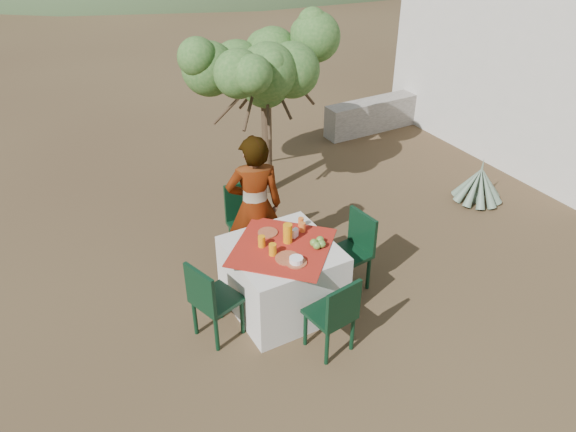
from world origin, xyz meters
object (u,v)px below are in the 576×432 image
object	(u,v)px
guesthouse	(561,48)
shrub_tree	(268,74)
person	(255,207)
chair_right	(354,247)
juice_pitcher	(288,233)
chair_near	(335,314)
chair_left	(211,299)
agave	(479,185)
table	(282,277)
chair_far	(247,219)

from	to	relation	value
guesthouse	shrub_tree	bearing A→B (deg)	172.94
shrub_tree	person	bearing A→B (deg)	-122.16
chair_right	juice_pitcher	xyz separation A→B (m)	(-0.76, 0.10, 0.38)
chair_near	person	world-z (taller)	person
chair_left	agave	xyz separation A→B (m)	(4.24, 0.70, -0.24)
juice_pitcher	chair_near	bearing A→B (deg)	-88.79
table	shrub_tree	world-z (taller)	shrub_tree
chair_far	chair_near	distance (m)	1.79
chair_far	juice_pitcher	size ratio (longest dim) A/B	4.60
chair_left	guesthouse	distance (m)	7.14
shrub_tree	guesthouse	bearing A→B (deg)	-7.06
chair_near	chair_right	world-z (taller)	chair_right
chair_far	chair_left	distance (m)	1.38
guesthouse	agave	bearing A→B (deg)	-156.95
table	guesthouse	bearing A→B (deg)	15.98
chair_far	chair_right	size ratio (longest dim) A/B	1.08
shrub_tree	agave	world-z (taller)	shrub_tree
shrub_tree	agave	distance (m)	3.25
table	chair_right	distance (m)	0.86
person	chair_far	bearing A→B (deg)	-76.54
shrub_tree	table	bearing A→B (deg)	-114.62
table	chair_right	bearing A→B (deg)	-3.24
guesthouse	juice_pitcher	xyz separation A→B (m)	(-5.93, -1.67, -0.63)
table	chair_far	size ratio (longest dim) A/B	1.37
chair_right	chair_far	bearing A→B (deg)	-148.93
table	chair_left	size ratio (longest dim) A/B	1.48
chair_near	agave	size ratio (longest dim) A/B	1.17
shrub_tree	juice_pitcher	bearing A→B (deg)	-113.22
agave	juice_pitcher	bearing A→B (deg)	-170.32
person	juice_pitcher	bearing A→B (deg)	111.32
chair_left	guesthouse	size ratio (longest dim) A/B	0.21
shrub_tree	chair_near	bearing A→B (deg)	-106.99
chair_near	chair_far	bearing A→B (deg)	-96.74
shrub_tree	guesthouse	world-z (taller)	guesthouse
chair_far	chair_near	size ratio (longest dim) A/B	1.12
guesthouse	chair_right	bearing A→B (deg)	-161.08
chair_right	agave	world-z (taller)	chair_right
chair_far	agave	bearing A→B (deg)	-2.28
chair_left	chair_right	size ratio (longest dim) A/B	1.00
table	chair_near	world-z (taller)	chair_near
person	shrub_tree	xyz separation A→B (m)	(1.02, 1.62, 0.85)
person	guesthouse	xyz separation A→B (m)	(5.97, 1.01, 0.66)
chair_near	chair_left	size ratio (longest dim) A/B	0.97
chair_far	guesthouse	distance (m)	6.07
chair_far	person	distance (m)	0.40
chair_right	person	distance (m)	1.16
agave	guesthouse	world-z (taller)	guesthouse
chair_near	person	xyz separation A→B (m)	(-0.06, 1.53, 0.36)
juice_pitcher	chair_far	bearing A→B (deg)	91.15
agave	chair_right	bearing A→B (deg)	-165.48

